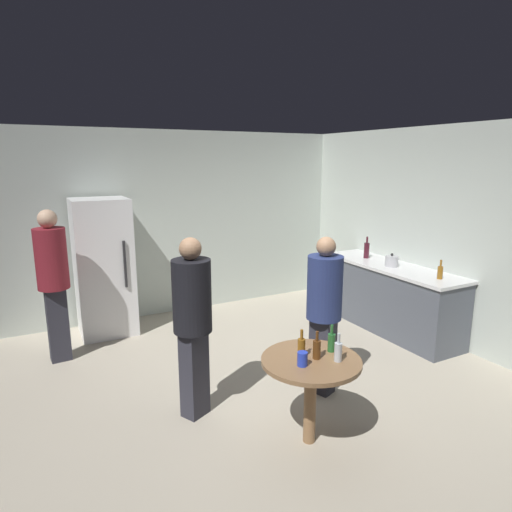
{
  "coord_description": "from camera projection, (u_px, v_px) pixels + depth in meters",
  "views": [
    {
      "loc": [
        -1.99,
        -3.69,
        2.28
      ],
      "look_at": [
        0.03,
        0.15,
        1.33
      ],
      "focal_mm": 30.91,
      "sensor_mm": 36.0,
      "label": 1
    }
  ],
  "objects": [
    {
      "name": "refrigerator",
      "position": [
        104.0,
        267.0,
        5.77
      ],
      "size": [
        0.7,
        0.68,
        1.8
      ],
      "color": "white",
      "rests_on": "ground_plane"
    },
    {
      "name": "person_in_navy_shirt",
      "position": [
        324.0,
        304.0,
        4.24
      ],
      "size": [
        0.44,
        0.44,
        1.58
      ],
      "rotation": [
        0.0,
        0.0,
        -2.77
      ],
      "color": "#2D2D38",
      "rests_on": "ground_plane"
    },
    {
      "name": "beer_bottle_amber",
      "position": [
        301.0,
        347.0,
        3.52
      ],
      "size": [
        0.06,
        0.06,
        0.23
      ],
      "color": "#8C5919",
      "rests_on": "foreground_table"
    },
    {
      "name": "wine_bottle_on_counter",
      "position": [
        367.0,
        250.0,
        6.29
      ],
      "size": [
        0.08,
        0.08,
        0.31
      ],
      "color": "#3F141E",
      "rests_on": "kitchen_counter"
    },
    {
      "name": "kitchen_counter",
      "position": [
        389.0,
        297.0,
        5.98
      ],
      "size": [
        0.64,
        2.13,
        0.9
      ],
      "color": "#4C515B",
      "rests_on": "ground_plane"
    },
    {
      "name": "wall_side_right",
      "position": [
        446.0,
        236.0,
        5.49
      ],
      "size": [
        0.06,
        5.2,
        2.7
      ],
      "primitive_type": "cube",
      "color": "beige",
      "rests_on": "ground_plane"
    },
    {
      "name": "beer_bottle_on_counter",
      "position": [
        440.0,
        272.0,
        5.19
      ],
      "size": [
        0.06,
        0.06,
        0.23
      ],
      "color": "#8C5919",
      "rests_on": "kitchen_counter"
    },
    {
      "name": "kettle",
      "position": [
        392.0,
        261.0,
        5.81
      ],
      "size": [
        0.24,
        0.17,
        0.18
      ],
      "color": "#B2B2B7",
      "rests_on": "kitchen_counter"
    },
    {
      "name": "beer_bottle_green",
      "position": [
        331.0,
        342.0,
        3.62
      ],
      "size": [
        0.06,
        0.06,
        0.23
      ],
      "color": "#26662D",
      "rests_on": "foreground_table"
    },
    {
      "name": "beer_bottle_clear",
      "position": [
        338.0,
        351.0,
        3.44
      ],
      "size": [
        0.06,
        0.06,
        0.23
      ],
      "color": "silver",
      "rests_on": "foreground_table"
    },
    {
      "name": "beer_bottle_brown",
      "position": [
        317.0,
        349.0,
        3.48
      ],
      "size": [
        0.06,
        0.06,
        0.23
      ],
      "color": "#593314",
      "rests_on": "foreground_table"
    },
    {
      "name": "wall_back",
      "position": [
        177.0,
        223.0,
        6.57
      ],
      "size": [
        5.32,
        0.06,
        2.7
      ],
      "primitive_type": "cube",
      "color": "beige",
      "rests_on": "ground_plane"
    },
    {
      "name": "foreground_table",
      "position": [
        311.0,
        371.0,
        3.52
      ],
      "size": [
        0.8,
        0.8,
        0.73
      ],
      "color": "olive",
      "rests_on": "ground_plane"
    },
    {
      "name": "person_in_black_shirt",
      "position": [
        192.0,
        315.0,
        3.83
      ],
      "size": [
        0.46,
        0.46,
        1.64
      ],
      "rotation": [
        0.0,
        0.0,
        -1.11
      ],
      "color": "#2D2D38",
      "rests_on": "ground_plane"
    },
    {
      "name": "ground_plane",
      "position": [
        260.0,
        388.0,
        4.6
      ],
      "size": [
        5.2,
        5.2,
        0.1
      ],
      "primitive_type": "cube",
      "color": "#B2A893"
    },
    {
      "name": "plastic_cup_blue",
      "position": [
        302.0,
        359.0,
        3.37
      ],
      "size": [
        0.08,
        0.08,
        0.11
      ],
      "primitive_type": "cylinder",
      "color": "blue",
      "rests_on": "foreground_table"
    },
    {
      "name": "person_in_maroon_shirt",
      "position": [
        53.0,
        274.0,
        4.92
      ],
      "size": [
        0.36,
        0.36,
        1.75
      ],
      "rotation": [
        0.0,
        0.0,
        -1.5
      ],
      "color": "#2D2D38",
      "rests_on": "ground_plane"
    }
  ]
}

